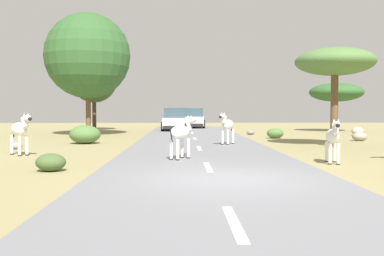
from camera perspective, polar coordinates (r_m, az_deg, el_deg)
ground_plane at (r=10.30m, az=4.58°, el=-6.85°), size 90.00×90.00×0.00m
road at (r=10.27m, az=2.80°, el=-6.74°), size 6.00×64.00×0.05m
lane_markings at (r=9.28m, az=3.26°, el=-7.55°), size 0.16×56.00×0.01m
zebra_0 at (r=20.20m, az=4.62°, el=0.35°), size 0.94×1.46×1.48m
zebra_1 at (r=16.95m, az=-21.57°, el=-0.26°), size 1.26×1.34×1.54m
zebra_2 at (r=14.21m, az=-1.41°, el=-0.66°), size 1.00×1.35×1.42m
zebra_4 at (r=13.98m, az=17.95°, el=-1.11°), size 0.54×1.46×1.39m
car_0 at (r=34.19m, az=-2.28°, el=1.05°), size 2.04×4.35×1.74m
car_1 at (r=39.26m, az=0.25°, el=1.23°), size 2.18×4.42×1.74m
tree_0 at (r=35.06m, az=18.35°, el=4.43°), size 4.05×4.05×3.69m
tree_2 at (r=35.71m, az=-12.70°, el=6.22°), size 3.73×3.73×5.95m
tree_3 at (r=20.73m, az=18.17°, el=8.11°), size 3.53×3.53×4.42m
tree_4 at (r=28.86m, az=-13.47°, el=9.15°), size 5.42×5.42×7.79m
bush_0 at (r=25.64m, az=10.82°, el=-0.69°), size 0.96×0.87×0.58m
bush_2 at (r=12.36m, az=-17.97°, el=-4.29°), size 0.80×0.72×0.48m
bush_4 at (r=21.86m, az=-13.81°, el=-0.82°), size 1.50×1.35×0.90m
rock_0 at (r=19.68m, az=-21.95°, el=-2.18°), size 0.48×0.43×0.29m
rock_1 at (r=30.10m, az=20.83°, el=-0.39°), size 0.78×0.62×0.54m
rock_2 at (r=29.15m, az=7.67°, el=-0.58°), size 0.54×0.41×0.30m
rock_3 at (r=24.76m, az=21.06°, el=-1.05°), size 0.80×0.65×0.47m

